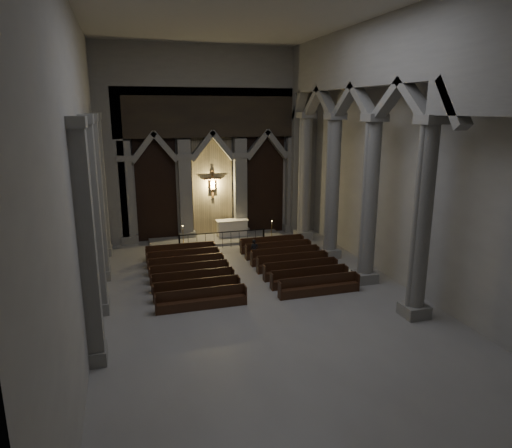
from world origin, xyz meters
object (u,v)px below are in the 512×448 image
(pews, at_px, (243,269))
(candle_stand_right, at_px, (272,235))
(candle_stand_left, at_px, (183,243))
(altar_rail, at_px, (223,237))
(worshipper, at_px, (254,250))
(altar, at_px, (232,228))

(pews, bearing_deg, candle_stand_right, 58.60)
(candle_stand_left, xyz_separation_m, pews, (2.32, -5.23, -0.12))
(altar_rail, xyz_separation_m, worshipper, (1.21, -2.77, -0.09))
(candle_stand_right, bearing_deg, candle_stand_left, -177.10)
(candle_stand_right, bearing_deg, altar, 148.23)
(altar_rail, height_order, candle_stand_left, candle_stand_left)
(candle_stand_left, relative_size, candle_stand_right, 1.12)
(candle_stand_left, height_order, worshipper, candle_stand_left)
(altar_rail, relative_size, candle_stand_right, 4.02)
(altar_rail, xyz_separation_m, candle_stand_right, (3.37, 0.70, -0.33))
(candle_stand_right, relative_size, worshipper, 1.10)
(altar_rail, relative_size, pews, 0.57)
(candle_stand_right, distance_m, pews, 6.46)
(altar, xyz_separation_m, candle_stand_right, (2.27, -1.41, -0.32))
(altar, relative_size, worshipper, 1.73)
(worshipper, bearing_deg, altar_rail, 127.16)
(pews, distance_m, worshipper, 2.40)
(candle_stand_left, distance_m, worshipper, 4.76)
(altar, xyz_separation_m, worshipper, (0.11, -4.87, -0.08))
(altar_rail, xyz_separation_m, pews, (-0.00, -4.82, -0.41))
(candle_stand_right, xyz_separation_m, worshipper, (-2.16, -3.47, 0.24))
(altar, bearing_deg, candle_stand_right, -31.77)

